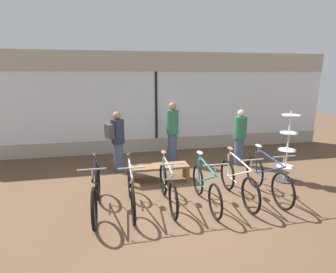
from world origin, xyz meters
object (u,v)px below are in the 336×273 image
(accessory_rack, at_px, (287,153))
(customer_near_rack, at_px, (172,131))
(bicycle_center_left, at_px, (168,187))
(customer_mid_floor, at_px, (240,136))
(bicycle_right, at_px, (238,182))
(display_bench, at_px, (159,168))
(customer_by_window, at_px, (117,140))
(bicycle_left, at_px, (131,190))
(bicycle_far_left, at_px, (96,193))
(bicycle_far_right, at_px, (267,178))
(bicycle_center_right, at_px, (206,187))

(accessory_rack, xyz_separation_m, customer_near_rack, (-2.38, 1.86, 0.22))
(bicycle_center_left, xyz_separation_m, customer_mid_floor, (2.45, 1.93, 0.44))
(bicycle_right, distance_m, display_bench, 1.88)
(customer_near_rack, height_order, customer_by_window, customer_near_rack)
(bicycle_left, distance_m, display_bench, 1.39)
(bicycle_right, bearing_deg, customer_by_window, 138.38)
(bicycle_far_left, height_order, bicycle_far_right, bicycle_far_left)
(bicycle_center_left, height_order, customer_mid_floor, customer_mid_floor)
(bicycle_right, xyz_separation_m, accessory_rack, (1.58, 0.69, 0.32))
(bicycle_center_left, xyz_separation_m, display_bench, (0.03, 1.17, -0.05))
(bicycle_far_left, xyz_separation_m, bicycle_center_left, (1.35, 0.01, -0.02))
(bicycle_center_right, bearing_deg, bicycle_left, 174.68)
(bicycle_far_right, bearing_deg, bicycle_right, -178.97)
(bicycle_left, relative_size, bicycle_far_right, 0.96)
(bicycle_far_left, bearing_deg, bicycle_right, -0.94)
(bicycle_far_left, height_order, customer_mid_floor, customer_mid_floor)
(bicycle_far_left, relative_size, customer_mid_floor, 1.14)
(bicycle_right, bearing_deg, bicycle_left, 178.45)
(bicycle_center_left, bearing_deg, customer_mid_floor, 38.13)
(accessory_rack, bearing_deg, bicycle_right, -156.41)
(bicycle_far_left, xyz_separation_m, bicycle_center_right, (2.08, -0.12, -0.03))
(bicycle_right, bearing_deg, display_bench, 139.01)
(bicycle_center_left, bearing_deg, bicycle_far_left, -179.38)
(bicycle_far_left, xyz_separation_m, customer_by_window, (0.44, 2.05, 0.47))
(bicycle_center_right, height_order, accessory_rack, accessory_rack)
(bicycle_left, xyz_separation_m, bicycle_center_right, (1.44, -0.13, -0.00))
(bicycle_left, height_order, customer_mid_floor, customer_mid_floor)
(customer_by_window, relative_size, customer_mid_floor, 1.02)
(customer_near_rack, height_order, customer_mid_floor, customer_near_rack)
(bicycle_far_right, distance_m, customer_by_window, 3.71)
(bicycle_far_right, height_order, customer_near_rack, customer_near_rack)
(customer_mid_floor, bearing_deg, bicycle_center_right, -129.87)
(accessory_rack, relative_size, display_bench, 1.22)
(bicycle_center_right, bearing_deg, customer_near_rack, 91.81)
(bicycle_far_left, distance_m, bicycle_center_left, 1.35)
(bicycle_right, bearing_deg, customer_near_rack, 107.43)
(bicycle_center_left, relative_size, bicycle_far_right, 0.95)
(customer_by_window, bearing_deg, customer_near_rack, 16.15)
(bicycle_center_right, bearing_deg, bicycle_center_left, 169.43)
(bicycle_center_right, relative_size, bicycle_right, 0.95)
(bicycle_far_right, relative_size, display_bench, 1.26)
(bicycle_center_right, height_order, display_bench, bicycle_center_right)
(accessory_rack, distance_m, customer_by_window, 4.19)
(bicycle_center_left, height_order, accessory_rack, accessory_rack)
(accessory_rack, bearing_deg, customer_mid_floor, 113.88)
(bicycle_center_left, xyz_separation_m, customer_by_window, (-0.91, 2.04, 0.48))
(bicycle_center_right, distance_m, bicycle_far_right, 1.39)
(bicycle_right, relative_size, customer_near_rack, 0.98)
(bicycle_far_left, relative_size, bicycle_center_left, 1.08)
(bicycle_far_right, xyz_separation_m, customer_near_rack, (-1.47, 2.54, 0.52))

